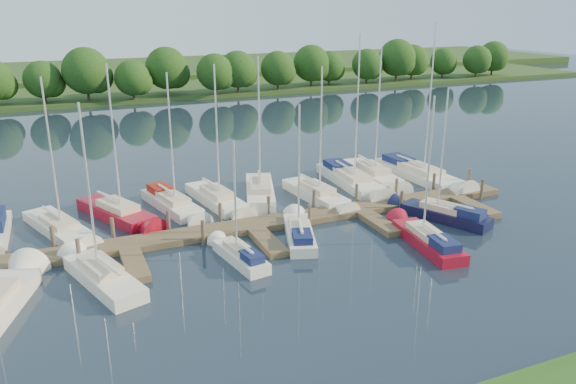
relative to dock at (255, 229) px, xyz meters
name	(u,v)px	position (x,y,z in m)	size (l,w,h in m)	color
ground	(302,281)	(0.00, -7.31, -0.20)	(260.00, 260.00, 0.00)	#182430
dock	(255,229)	(0.00, 0.00, 0.00)	(40.00, 6.00, 0.40)	brown
mooring_pilings	(249,218)	(0.00, 1.13, 0.40)	(38.24, 2.84, 2.00)	#473D33
far_shore	(119,89)	(0.00, 67.69, 0.10)	(180.00, 30.00, 0.60)	#244219
distant_hill	(104,71)	(0.00, 92.69, 0.50)	(220.00, 40.00, 1.40)	#375023
treeline	(119,75)	(-1.40, 54.74, 3.93)	(146.50, 9.65, 8.25)	#38281C
sailboat_n_2	(61,229)	(-11.63, 4.82, 0.06)	(4.28, 8.18, 10.36)	white
sailboat_n_3	(119,215)	(-7.79, 5.92, 0.08)	(4.87, 8.38, 10.98)	maroon
sailboat_n_4	(173,205)	(-3.99, 6.35, 0.13)	(3.35, 8.02, 10.20)	white
sailboat_n_5	(218,201)	(-0.70, 6.07, 0.08)	(3.04, 8.37, 10.64)	white
sailboat_n_6	(260,194)	(2.69, 6.28, 0.08)	(4.23, 8.62, 11.05)	white
sailboat_n_7	(318,196)	(6.52, 4.11, 0.08)	(2.65, 8.10, 10.39)	white
sailboat_n_8	(352,181)	(10.69, 6.28, 0.12)	(2.67, 9.91, 12.46)	white
sailboat_n_9	(373,176)	(13.11, 6.95, 0.08)	(2.45, 8.88, 11.38)	white
sailboat_n_10	(420,175)	(16.90, 5.57, 0.12)	(3.15, 10.61, 13.25)	white
sailboat_s_1	(101,277)	(-9.89, -3.26, 0.08)	(3.79, 7.72, 10.04)	white
sailboat_s_2	(240,256)	(-2.29, -3.71, 0.12)	(2.08, 5.65, 7.35)	white
sailboat_s_3	(299,233)	(2.24, -1.98, 0.11)	(3.39, 6.83, 8.79)	white
sailboat_s_4	(426,240)	(8.96, -6.05, 0.12)	(2.47, 7.45, 9.50)	maroon
sailboat_s_5	(443,215)	(12.61, -2.96, 0.13)	(4.23, 7.04, 9.40)	black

